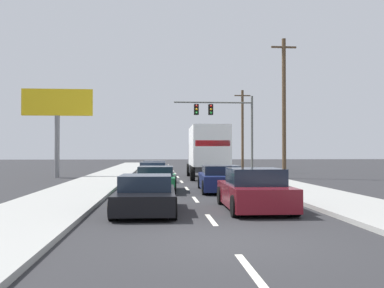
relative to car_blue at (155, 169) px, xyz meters
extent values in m
plane|color=#2B2B2D|center=(1.73, 0.09, -0.55)|extent=(140.00, 140.00, 0.00)
cube|color=#9E9E99|center=(6.87, -4.91, -0.48)|extent=(3.18, 80.00, 0.14)
cube|color=#9E9E99|center=(-3.41, -4.91, -0.48)|extent=(3.18, 80.00, 0.14)
cube|color=silver|center=(1.73, -27.11, -0.54)|extent=(0.14, 2.00, 0.01)
cube|color=silver|center=(1.73, -22.11, -0.54)|extent=(0.14, 2.00, 0.01)
cube|color=silver|center=(1.73, -17.11, -0.54)|extent=(0.14, 2.00, 0.01)
cube|color=silver|center=(1.73, -12.11, -0.54)|extent=(0.14, 2.00, 0.01)
cube|color=silver|center=(1.73, -7.11, -0.54)|extent=(0.14, 2.00, 0.01)
cube|color=silver|center=(1.73, -2.11, -0.54)|extent=(0.14, 2.00, 0.01)
cube|color=silver|center=(1.73, 2.89, -0.54)|extent=(0.14, 2.00, 0.01)
cube|color=silver|center=(1.73, 7.89, -0.54)|extent=(0.14, 2.00, 0.01)
cube|color=silver|center=(1.73, 12.89, -0.54)|extent=(0.14, 2.00, 0.01)
cube|color=silver|center=(1.73, 17.89, -0.54)|extent=(0.14, 2.00, 0.01)
cube|color=silver|center=(1.73, 22.89, -0.54)|extent=(0.14, 2.00, 0.01)
cube|color=silver|center=(1.73, 27.89, -0.54)|extent=(0.14, 2.00, 0.01)
cube|color=#1E389E|center=(0.00, 0.07, -0.12)|extent=(2.01, 4.43, 0.58)
cube|color=#192333|center=(-0.01, -0.21, 0.39)|extent=(1.72, 2.32, 0.43)
cylinder|color=black|center=(-0.83, 1.73, -0.23)|extent=(0.24, 0.65, 0.64)
cylinder|color=black|center=(0.93, 1.68, -0.23)|extent=(0.24, 0.65, 0.64)
cylinder|color=black|center=(-0.93, -1.55, -0.23)|extent=(0.24, 0.65, 0.64)
cylinder|color=black|center=(0.83, -1.60, -0.23)|extent=(0.24, 0.65, 0.64)
cube|color=white|center=(-0.05, -7.36, -0.09)|extent=(1.83, 4.05, 0.64)
cube|color=#192333|center=(-0.05, -7.46, 0.46)|extent=(1.56, 1.79, 0.47)
cylinder|color=black|center=(-0.80, -5.88, -0.23)|extent=(0.24, 0.65, 0.64)
cylinder|color=black|center=(0.79, -5.93, -0.23)|extent=(0.24, 0.65, 0.64)
cylinder|color=black|center=(-0.89, -8.79, -0.23)|extent=(0.24, 0.65, 0.64)
cylinder|color=black|center=(0.71, -8.83, -0.23)|extent=(0.24, 0.65, 0.64)
cube|color=#196B38|center=(0.17, -13.59, -0.10)|extent=(2.00, 4.20, 0.61)
cube|color=#192333|center=(0.17, -13.61, 0.42)|extent=(1.68, 1.94, 0.45)
cylinder|color=black|center=(-0.61, -12.04, -0.23)|extent=(0.25, 0.65, 0.64)
cylinder|color=black|center=(1.08, -12.12, -0.23)|extent=(0.25, 0.65, 0.64)
cylinder|color=black|center=(-0.75, -15.06, -0.23)|extent=(0.25, 0.65, 0.64)
cylinder|color=black|center=(0.94, -15.14, -0.23)|extent=(0.25, 0.65, 0.64)
cube|color=black|center=(-0.11, -20.49, -0.13)|extent=(1.86, 4.24, 0.56)
cube|color=#192333|center=(-0.11, -20.57, 0.38)|extent=(1.59, 1.87, 0.47)
cylinder|color=black|center=(-0.90, -18.92, -0.23)|extent=(0.23, 0.64, 0.64)
cylinder|color=black|center=(0.74, -18.96, -0.23)|extent=(0.23, 0.64, 0.64)
cylinder|color=black|center=(-0.97, -22.03, -0.23)|extent=(0.23, 0.64, 0.64)
cylinder|color=black|center=(0.68, -22.06, -0.23)|extent=(0.23, 0.64, 0.64)
cube|color=white|center=(3.65, -5.11, 1.72)|extent=(2.52, 6.22, 2.63)
cube|color=red|center=(3.57, -8.17, 1.85)|extent=(2.13, 0.10, 0.36)
cube|color=slate|center=(3.76, -1.08, 0.82)|extent=(2.32, 1.97, 2.13)
cylinder|color=black|center=(2.62, -1.05, -0.07)|extent=(0.33, 0.97, 0.96)
cylinder|color=black|center=(4.89, -1.11, -0.07)|extent=(0.33, 0.97, 0.96)
cylinder|color=black|center=(2.49, -6.31, -0.07)|extent=(0.33, 0.97, 0.96)
cylinder|color=black|center=(4.75, -6.37, -0.07)|extent=(0.33, 0.97, 0.96)
cube|color=#141E4C|center=(3.22, -13.72, -0.07)|extent=(2.04, 4.56, 0.67)
cube|color=#192333|center=(3.21, -13.84, 0.47)|extent=(1.72, 2.28, 0.42)
cylinder|color=black|center=(2.42, -11.99, -0.23)|extent=(0.25, 0.65, 0.64)
cylinder|color=black|center=(4.16, -12.06, -0.23)|extent=(0.25, 0.65, 0.64)
cylinder|color=black|center=(2.28, -15.37, -0.23)|extent=(0.25, 0.65, 0.64)
cylinder|color=black|center=(4.02, -15.45, -0.23)|extent=(0.25, 0.65, 0.64)
cube|color=maroon|center=(3.37, -20.22, -0.06)|extent=(1.93, 4.15, 0.69)
cube|color=#192333|center=(3.37, -20.35, 0.54)|extent=(1.67, 1.86, 0.52)
cylinder|color=black|center=(2.51, -18.69, -0.23)|extent=(0.23, 0.64, 0.64)
cylinder|color=black|center=(4.27, -18.71, -0.23)|extent=(0.23, 0.64, 0.64)
cylinder|color=black|center=(2.47, -21.72, -0.23)|extent=(0.23, 0.64, 0.64)
cylinder|color=black|center=(4.23, -21.74, -0.23)|extent=(0.23, 0.64, 0.64)
cylinder|color=#595B56|center=(8.76, 4.25, 2.93)|extent=(0.20, 0.20, 6.94)
cylinder|color=#595B56|center=(5.22, 4.25, 5.78)|extent=(7.09, 0.14, 0.14)
cube|color=black|center=(4.98, 4.25, 5.13)|extent=(0.40, 0.56, 0.95)
sphere|color=red|center=(4.98, 3.94, 5.43)|extent=(0.20, 0.20, 0.20)
sphere|color=orange|center=(4.98, 3.94, 5.13)|extent=(0.20, 0.20, 0.20)
sphere|color=green|center=(4.98, 3.94, 4.83)|extent=(0.20, 0.20, 0.20)
cube|color=black|center=(3.68, 4.25, 5.13)|extent=(0.40, 0.56, 0.95)
sphere|color=red|center=(3.68, 3.94, 5.43)|extent=(0.20, 0.20, 0.20)
sphere|color=orange|center=(3.68, 3.94, 5.13)|extent=(0.20, 0.20, 0.20)
sphere|color=green|center=(3.68, 3.94, 4.83)|extent=(0.20, 0.20, 0.20)
cylinder|color=brown|center=(9.13, -4.39, 4.40)|extent=(0.28, 0.28, 9.89)
cube|color=brown|center=(9.13, -4.39, 8.75)|extent=(1.80, 0.12, 0.12)
cylinder|color=brown|center=(9.61, 12.92, 3.82)|extent=(0.28, 0.28, 8.73)
cube|color=brown|center=(9.61, 12.92, 7.58)|extent=(1.80, 0.12, 0.12)
cylinder|color=slate|center=(-7.10, -2.02, 1.71)|extent=(0.36, 0.36, 4.52)
cube|color=yellow|center=(-7.10, -2.02, 4.95)|extent=(5.10, 0.20, 1.96)
camera|label=1|loc=(0.27, -33.84, 1.34)|focal=39.92mm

